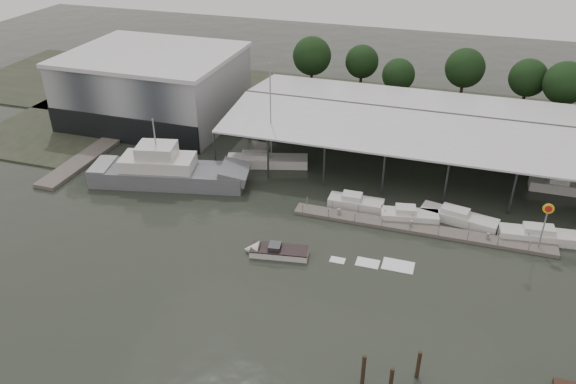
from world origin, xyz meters
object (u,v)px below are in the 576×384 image
(shell_fuel_sign, at_px, (546,218))
(grey_trawler, at_px, (169,172))
(white_sailboat, at_px, (266,161))
(speedboat_underway, at_px, (274,251))

(shell_fuel_sign, xyz_separation_m, grey_trawler, (-42.97, 1.38, -2.35))
(grey_trawler, distance_m, white_sailboat, 12.83)
(shell_fuel_sign, bearing_deg, speedboat_underway, -160.63)
(white_sailboat, distance_m, speedboat_underway, 20.08)
(grey_trawler, height_order, white_sailboat, white_sailboat)
(shell_fuel_sign, height_order, grey_trawler, grey_trawler)
(shell_fuel_sign, distance_m, grey_trawler, 43.05)
(shell_fuel_sign, distance_m, speedboat_underway, 27.40)
(grey_trawler, height_order, speedboat_underway, grey_trawler)
(white_sailboat, bearing_deg, shell_fuel_sign, -32.24)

